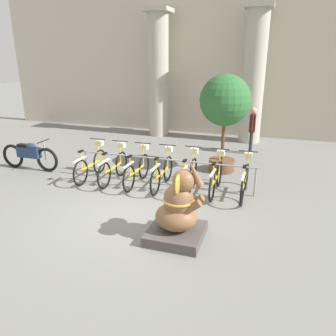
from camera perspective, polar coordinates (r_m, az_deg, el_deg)
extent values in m
plane|color=slate|center=(7.41, -6.86, -8.24)|extent=(60.00, 60.00, 0.00)
cube|color=#BCB29E|center=(14.82, 7.20, 17.49)|extent=(20.00, 0.20, 6.00)
cylinder|color=#ADA899|center=(14.40, -1.66, 15.58)|extent=(0.85, 0.85, 5.00)
cube|color=#ADA899|center=(14.47, -1.77, 25.83)|extent=(1.06, 1.06, 0.16)
cylinder|color=#ADA899|center=(13.60, 14.67, 14.79)|extent=(0.85, 0.85, 5.00)
cube|color=#ADA899|center=(13.68, 15.66, 25.60)|extent=(1.06, 1.06, 0.16)
cylinder|color=gray|center=(9.85, -14.06, 0.73)|extent=(0.05, 0.05, 0.75)
cylinder|color=gray|center=(8.45, 14.94, -2.44)|extent=(0.05, 0.05, 0.75)
cylinder|color=gray|center=(8.74, -0.71, 1.55)|extent=(4.90, 0.04, 0.04)
torus|color=black|center=(10.02, -11.80, 1.13)|extent=(0.05, 0.73, 0.73)
torus|color=black|center=(9.18, -14.97, -0.80)|extent=(0.05, 0.73, 0.73)
cube|color=yellow|center=(9.58, -13.34, 0.49)|extent=(0.04, 0.94, 0.04)
cube|color=silver|center=(9.06, -15.17, 1.45)|extent=(0.06, 0.61, 0.03)
cylinder|color=yellow|center=(9.17, -14.78, 1.05)|extent=(0.03, 0.03, 0.56)
cube|color=black|center=(9.08, -14.94, 2.84)|extent=(0.08, 0.18, 0.04)
cylinder|color=yellow|center=(9.88, -12.05, 2.98)|extent=(0.03, 0.03, 0.70)
cylinder|color=black|center=(9.79, -12.19, 4.94)|extent=(0.48, 0.03, 0.03)
cube|color=silver|center=(9.91, -11.85, 4.30)|extent=(0.20, 0.16, 0.14)
torus|color=black|center=(9.69, -8.12, 0.73)|extent=(0.05, 0.73, 0.73)
torus|color=black|center=(8.82, -11.05, -1.31)|extent=(0.05, 0.73, 0.73)
cube|color=yellow|center=(9.23, -9.53, 0.05)|extent=(0.04, 0.94, 0.04)
cube|color=silver|center=(8.69, -11.20, 1.02)|extent=(0.06, 0.61, 0.03)
cylinder|color=yellow|center=(8.81, -10.85, 0.61)|extent=(0.03, 0.03, 0.56)
cube|color=black|center=(8.72, -10.97, 2.47)|extent=(0.08, 0.18, 0.04)
cylinder|color=yellow|center=(9.55, -8.32, 2.64)|extent=(0.03, 0.03, 0.70)
cylinder|color=black|center=(9.46, -8.42, 4.67)|extent=(0.48, 0.03, 0.03)
cube|color=silver|center=(9.58, -8.12, 4.00)|extent=(0.20, 0.16, 0.14)
torus|color=black|center=(9.40, -4.20, 0.29)|extent=(0.05, 0.73, 0.73)
torus|color=black|center=(8.50, -6.82, -1.87)|extent=(0.05, 0.73, 0.73)
cube|color=yellow|center=(8.93, -5.45, -0.43)|extent=(0.04, 0.94, 0.04)
cube|color=silver|center=(8.37, -6.92, 0.55)|extent=(0.06, 0.61, 0.03)
cylinder|color=yellow|center=(8.49, -6.61, 0.12)|extent=(0.03, 0.03, 0.56)
cube|color=black|center=(8.40, -6.69, 2.05)|extent=(0.08, 0.18, 0.04)
cylinder|color=yellow|center=(9.25, -4.34, 2.26)|extent=(0.03, 0.03, 0.70)
cylinder|color=black|center=(9.16, -4.40, 4.35)|extent=(0.48, 0.03, 0.03)
cube|color=silver|center=(9.29, -4.14, 3.67)|extent=(0.20, 0.16, 0.14)
torus|color=black|center=(9.18, 0.01, -0.11)|extent=(0.05, 0.73, 0.73)
torus|color=black|center=(8.26, -2.22, -2.38)|extent=(0.05, 0.73, 0.73)
cube|color=yellow|center=(8.70, -1.05, -0.88)|extent=(0.04, 0.94, 0.04)
cube|color=silver|center=(8.13, -2.26, 0.10)|extent=(0.06, 0.61, 0.03)
cylinder|color=yellow|center=(8.25, -2.01, -0.33)|extent=(0.03, 0.03, 0.56)
cube|color=black|center=(8.15, -2.03, 1.65)|extent=(0.08, 0.18, 0.04)
cylinder|color=yellow|center=(9.03, -0.07, 1.90)|extent=(0.03, 0.03, 0.70)
cylinder|color=black|center=(8.94, -0.07, 4.03)|extent=(0.48, 0.03, 0.03)
cube|color=silver|center=(9.07, 0.12, 3.34)|extent=(0.20, 0.16, 0.14)
torus|color=black|center=(9.04, 4.43, -0.47)|extent=(0.05, 0.73, 0.73)
torus|color=black|center=(8.10, 2.68, -2.83)|extent=(0.05, 0.73, 0.73)
cube|color=yellow|center=(8.55, 3.61, -1.27)|extent=(0.04, 0.94, 0.04)
cube|color=silver|center=(7.97, 2.72, -0.31)|extent=(0.06, 0.61, 0.03)
cylinder|color=yellow|center=(8.09, 2.90, -0.74)|extent=(0.03, 0.03, 0.56)
cube|color=black|center=(7.99, 2.93, 1.28)|extent=(0.08, 0.18, 0.04)
cylinder|color=yellow|center=(8.90, 4.43, 1.56)|extent=(0.03, 0.03, 0.70)
cylinder|color=black|center=(8.80, 4.49, 3.73)|extent=(0.48, 0.03, 0.03)
cube|color=silver|center=(8.93, 4.62, 3.02)|extent=(0.20, 0.16, 0.14)
torus|color=black|center=(8.92, 8.91, -0.95)|extent=(0.05, 0.73, 0.73)
torus|color=black|center=(7.96, 7.67, -3.41)|extent=(0.05, 0.73, 0.73)
cube|color=yellow|center=(8.42, 8.35, -1.79)|extent=(0.04, 0.94, 0.04)
cube|color=silver|center=(7.82, 7.79, -0.84)|extent=(0.06, 0.61, 0.03)
cylinder|color=yellow|center=(7.95, 7.90, -1.28)|extent=(0.03, 0.03, 0.56)
cube|color=black|center=(7.85, 7.99, 0.77)|extent=(0.08, 0.18, 0.04)
cylinder|color=yellow|center=(8.77, 8.99, 1.11)|extent=(0.03, 0.03, 0.70)
cylinder|color=black|center=(8.67, 9.10, 3.30)|extent=(0.48, 0.03, 0.03)
cube|color=silver|center=(8.80, 9.16, 2.59)|extent=(0.20, 0.16, 0.14)
torus|color=black|center=(8.84, 13.49, -1.44)|extent=(0.05, 0.73, 0.73)
torus|color=black|center=(7.87, 12.81, -3.98)|extent=(0.05, 0.73, 0.73)
cube|color=yellow|center=(8.34, 13.20, -2.32)|extent=(0.04, 0.94, 0.04)
cube|color=silver|center=(7.73, 13.02, -1.40)|extent=(0.06, 0.61, 0.03)
cylinder|color=yellow|center=(7.86, 13.03, -1.83)|extent=(0.03, 0.03, 0.56)
cube|color=black|center=(7.76, 13.20, 0.23)|extent=(0.08, 0.18, 0.04)
cylinder|color=yellow|center=(8.69, 13.65, 0.63)|extent=(0.03, 0.03, 0.70)
cylinder|color=black|center=(8.59, 13.83, 2.84)|extent=(0.48, 0.03, 0.03)
cube|color=silver|center=(8.72, 13.81, 2.13)|extent=(0.20, 0.16, 0.14)
cube|color=#4C4742|center=(6.48, 1.39, -11.34)|extent=(1.05, 1.05, 0.20)
ellipsoid|color=brown|center=(6.31, 1.42, -8.49)|extent=(0.81, 0.71, 0.52)
ellipsoid|color=brown|center=(6.14, 1.87, -5.60)|extent=(0.57, 0.52, 0.67)
sphere|color=brown|center=(5.96, 2.79, -2.18)|extent=(0.43, 0.43, 0.43)
ellipsoid|color=#B79333|center=(6.16, 2.81, -1.44)|extent=(0.08, 0.30, 0.36)
ellipsoid|color=#B79333|center=(5.78, 1.69, -2.86)|extent=(0.08, 0.30, 0.36)
cone|color=brown|center=(5.85, 4.62, -0.72)|extent=(0.36, 0.15, 0.54)
cylinder|color=brown|center=(6.21, 4.50, -6.06)|extent=(0.42, 0.14, 0.38)
cylinder|color=brown|center=(6.00, 3.96, -6.99)|extent=(0.42, 0.14, 0.38)
torus|color=#B79333|center=(6.14, 1.87, -5.60)|extent=(0.60, 0.60, 0.05)
torus|color=black|center=(10.58, -20.30, 1.36)|extent=(0.75, 0.09, 0.75)
torus|color=black|center=(11.40, -25.38, 1.91)|extent=(0.75, 0.09, 0.75)
cube|color=navy|center=(10.93, -23.06, 2.54)|extent=(0.76, 0.22, 0.32)
ellipsoid|color=navy|center=(10.81, -22.79, 3.52)|extent=(0.40, 0.20, 0.20)
cube|color=black|center=(11.00, -23.90, 3.61)|extent=(0.36, 0.18, 0.08)
cylinder|color=#99999E|center=(10.53, -20.69, 2.83)|extent=(0.04, 0.04, 0.56)
cylinder|color=black|center=(10.46, -20.88, 4.41)|extent=(0.03, 0.55, 0.03)
cylinder|color=#28282D|center=(12.23, 14.26, 4.42)|extent=(0.11, 0.11, 0.81)
cylinder|color=#28282D|center=(12.07, 14.20, 4.22)|extent=(0.11, 0.11, 0.81)
cube|color=#4C1919|center=(11.99, 14.50, 7.60)|extent=(0.20, 0.32, 0.61)
sphere|color=tan|center=(11.92, 14.68, 9.64)|extent=(0.22, 0.22, 0.22)
cylinder|color=#4C1919|center=(12.18, 14.59, 7.91)|extent=(0.07, 0.07, 0.55)
cylinder|color=#4C1919|center=(11.79, 14.45, 7.56)|extent=(0.07, 0.07, 0.55)
cylinder|color=brown|center=(10.18, 9.31, 0.52)|extent=(0.78, 0.78, 0.37)
cylinder|color=brown|center=(9.97, 9.55, 4.76)|extent=(0.10, 0.10, 1.19)
sphere|color=#2D6633|center=(9.74, 9.94, 11.55)|extent=(1.48, 1.48, 1.48)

